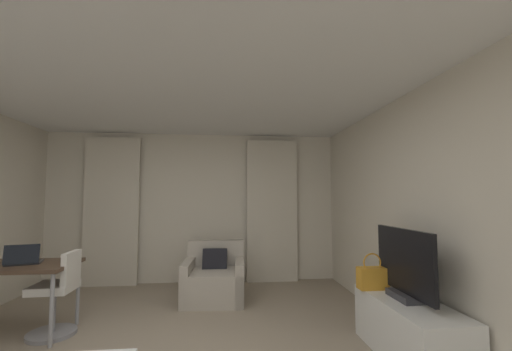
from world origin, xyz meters
The scene contains 12 objects.
wall_window centered at (0.00, 3.03, 1.30)m, with size 5.12×0.06×2.60m.
wall_right centered at (2.53, 0.00, 1.30)m, with size 0.06×6.12×2.60m.
ceiling centered at (0.00, 0.00, 2.63)m, with size 5.12×6.12×0.06m, color white.
curtain_left_panel centered at (-1.38, 2.90, 1.25)m, with size 0.90×0.06×2.50m.
curtain_right_panel centered at (1.38, 2.90, 1.25)m, with size 0.90×0.06×2.50m.
armchair centered at (0.39, 2.01, 0.28)m, with size 0.89×0.87×0.81m.
desk centered at (-1.72, 0.99, 0.69)m, with size 1.21×0.67×0.76m.
desk_chair centered at (-1.26, 0.99, 0.39)m, with size 0.48×0.48×0.88m.
laptop centered at (-1.61, 0.97, 0.80)m, with size 0.38×0.33×0.22m.
tv_console centered at (2.21, 0.12, 0.26)m, with size 0.51×1.20×0.52m.
tv_flatscreen centered at (2.21, 0.17, 0.82)m, with size 0.20×0.90×0.65m.
handbag_primary centered at (2.07, 0.52, 0.64)m, with size 0.30×0.14×0.37m.
Camera 1 is at (0.53, -2.68, 1.47)m, focal length 22.13 mm.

